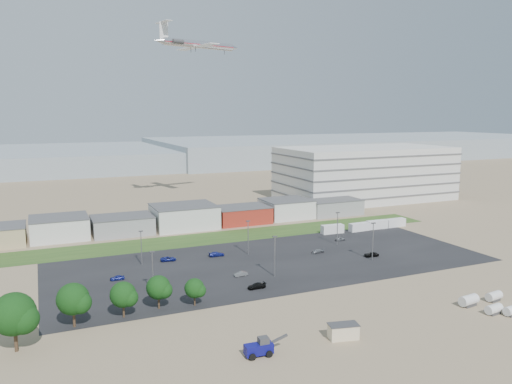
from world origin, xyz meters
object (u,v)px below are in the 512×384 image
parked_car_12 (318,251)px  storage_tank_nw (469,300)px  parked_car_6 (217,254)px  box_trailer_a (332,229)px  parked_car_4 (241,274)px  airliner (199,44)px  portable_shed (343,331)px  telehandler (259,347)px  parked_car_8 (340,239)px  tree_far_left (14,319)px  parked_car_3 (257,286)px  parked_car_0 (371,255)px  parked_car_5 (117,278)px  parked_car_9 (168,259)px

parked_car_12 → storage_tank_nw: bearing=7.7°
storage_tank_nw → parked_car_6: 68.26m
box_trailer_a → parked_car_12: (-17.25, -19.27, -0.94)m
box_trailer_a → parked_car_4: bearing=-144.5°
airliner → parked_car_6: (-20.57, -79.28, -69.35)m
portable_shed → parked_car_12: 56.68m
airliner → portable_shed: bearing=-110.5°
telehandler → parked_car_8: 82.36m
parked_car_8 → tree_far_left: bearing=115.7°
portable_shed → parked_car_3: bearing=109.5°
parked_car_0 → parked_car_3: bearing=-68.5°
portable_shed → storage_tank_nw: 33.46m
portable_shed → parked_car_5: 59.93m
storage_tank_nw → airliner: (-16.41, 136.64, 68.69)m
parked_car_3 → telehandler: bearing=-23.0°
parked_car_4 → parked_car_8: size_ratio=1.05×
parked_car_0 → parked_car_5: bearing=-90.4°
portable_shed → parked_car_0: portable_shed is taller
parked_car_6 → parked_car_12: bearing=-105.7°
portable_shed → telehandler: size_ratio=0.71×
airliner → parked_car_6: 107.32m
tree_far_left → parked_car_12: tree_far_left is taller
parked_car_6 → box_trailer_a: bearing=-75.7°
parked_car_4 → parked_car_5: parked_car_5 is taller
parked_car_3 → parked_car_8: 52.33m
storage_tank_nw → parked_car_4: (-37.23, 38.05, -0.73)m
parked_car_3 → parked_car_6: bearing=179.7°
parked_car_6 → parked_car_8: size_ratio=1.34×
portable_shed → parked_car_3: (-3.87, 30.54, -0.74)m
parked_car_8 → parked_car_9: size_ratio=0.77×
portable_shed → parked_car_6: (-3.61, 59.76, -0.74)m
parked_car_5 → box_trailer_a: bearing=106.2°
parked_car_0 → parked_car_8: 19.13m
parked_car_3 → parked_car_5: bearing=-123.4°
parked_car_9 → parked_car_0: bearing=-102.5°
parked_car_4 → parked_car_8: (42.85, 20.10, -0.01)m
telehandler → parked_car_5: bearing=111.1°
parked_car_9 → parked_car_12: bearing=-96.2°
parked_car_6 → parked_car_9: (-13.91, 1.02, -0.05)m
parked_car_4 → parked_car_0: bearing=88.5°
parked_car_6 → storage_tank_nw: bearing=-145.7°
parked_car_5 → parked_car_12: 57.95m
portable_shed → parked_car_6: bearing=105.8°
box_trailer_a → parked_car_6: 46.93m
portable_shed → storage_tank_nw: portable_shed is taller
box_trailer_a → airliner: 100.33m
storage_tank_nw → box_trailer_a: 68.36m
airliner → parked_car_0: (20.13, -97.53, -69.40)m
parked_car_12 → tree_far_left: bearing=-70.1°
parked_car_6 → parked_car_9: 13.95m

